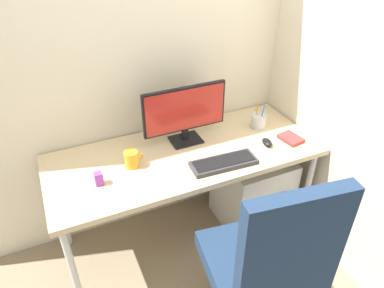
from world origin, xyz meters
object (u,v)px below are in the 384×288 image
Objects in this scene: mouse at (267,142)px; desk_clamp_accessory at (99,179)px; keyboard at (224,163)px; pen_holder at (259,121)px; notebook at (291,138)px; coffee_mug at (132,159)px; monitor at (185,112)px; office_chair at (268,262)px; filing_cabinet at (252,189)px.

desk_clamp_accessory reaches higher than mouse.
keyboard is at bearing -160.29° from mouse.
pen_holder reaches higher than desk_clamp_accessory.
coffee_mug reaches higher than notebook.
monitor is 0.55m from mouse.
office_chair is at bearing -97.23° from keyboard.
mouse is (-0.01, -0.11, 0.48)m from filing_cabinet.
pen_holder is (0.06, 0.10, 0.51)m from filing_cabinet.
pen_holder is at bearing 105.61° from notebook.
monitor is 0.54m from pen_holder.
monitor is at bearing 91.45° from office_chair.
mouse is (0.45, -0.26, -0.19)m from monitor.
office_chair is 9.88× the size of coffee_mug.
keyboard is 5.27× the size of desk_clamp_accessory.
filing_cabinet is 0.49m from mouse.
filing_cabinet is at bearing 133.22° from notebook.
monitor reaches higher than notebook.
notebook is at bearing 2.64° from mouse.
coffee_mug is (-0.39, -0.13, -0.15)m from monitor.
monitor reaches higher than keyboard.
coffee_mug reaches higher than filing_cabinet.
keyboard is at bearing 82.77° from office_chair.
monitor reaches higher than filing_cabinet.
monitor is 0.44m from coffee_mug.
keyboard is 0.71m from desk_clamp_accessory.
pen_holder is (0.42, 0.28, 0.03)m from keyboard.
mouse is 0.85m from coffee_mug.
monitor is (-0.02, 0.93, 0.35)m from office_chair.
filing_cabinet is at bearing -18.43° from monitor.
pen_holder reaches higher than mouse.
filing_cabinet is 4.84× the size of coffee_mug.
desk_clamp_accessory reaches higher than notebook.
monitor is 0.66m from desk_clamp_accessory.
coffee_mug reaches higher than mouse.
pen_holder reaches higher than notebook.
notebook is 1.24× the size of coffee_mug.
filing_cabinet is (0.43, 0.78, -0.32)m from office_chair.
office_chair reaches higher than filing_cabinet.
office_chair is 2.89× the size of keyboard.
desk_clamp_accessory is (-0.21, -0.08, -0.01)m from coffee_mug.
pen_holder is at bearing 60.64° from office_chair.
office_chair reaches higher than mouse.
keyboard is at bearing -146.04° from pen_holder.
monitor reaches higher than pen_holder.
mouse is at bearing 11.73° from keyboard.
desk_clamp_accessory is at bearing -157.90° from coffee_mug.
monitor is at bearing 157.46° from mouse.
coffee_mug reaches higher than keyboard.
mouse is at bearing -93.46° from filing_cabinet.
pen_holder is at bearing 4.68° from coffee_mug.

